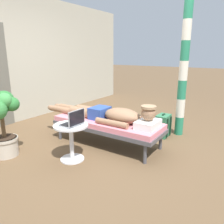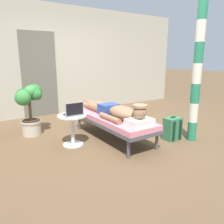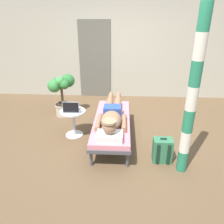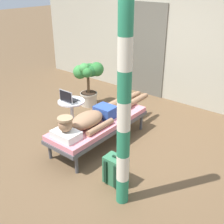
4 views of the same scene
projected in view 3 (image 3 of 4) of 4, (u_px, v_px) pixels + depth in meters
name	position (u px, v px, depth m)	size (l,w,h in m)	color
ground_plane	(116.00, 135.00, 4.42)	(40.00, 40.00, 0.00)	brown
house_wall_back	(117.00, 47.00, 5.97)	(7.60, 0.20, 2.70)	#B2AD99
house_door_panel	(95.00, 60.00, 6.03)	(0.84, 0.03, 2.04)	#625F54
lounge_chair	(112.00, 123.00, 4.16)	(0.67, 1.84, 0.42)	#4C4C51
person_reclining	(112.00, 115.00, 4.04)	(0.53, 2.17, 0.33)	white
side_table	(73.00, 119.00, 4.28)	(0.48, 0.48, 0.52)	silver
laptop	(72.00, 109.00, 4.14)	(0.31, 0.24, 0.23)	#A5A8AD
backpack	(162.00, 150.00, 3.60)	(0.30, 0.26, 0.42)	#33724C
potted_plant	(62.00, 90.00, 5.03)	(0.55, 0.52, 0.95)	#BFB29E
porch_post	(192.00, 98.00, 2.99)	(0.15, 0.15, 2.35)	#267F59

